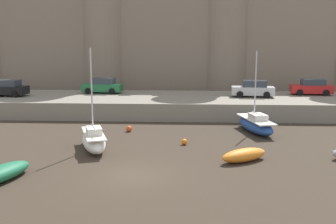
% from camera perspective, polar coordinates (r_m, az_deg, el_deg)
% --- Properties ---
extents(ground_plane, '(160.00, 160.00, 0.00)m').
position_cam_1_polar(ground_plane, '(20.78, -5.13, -9.22)').
color(ground_plane, '#382D23').
extents(quay_road, '(56.53, 10.00, 1.59)m').
position_cam_1_polar(quay_road, '(39.19, -1.25, 1.14)').
color(quay_road, gray).
rests_on(quay_road, ground).
extents(castle, '(50.47, 5.94, 21.03)m').
position_cam_1_polar(castle, '(48.69, -0.42, 11.25)').
color(castle, gray).
rests_on(castle, ground).
extents(sailboat_midflat_right, '(2.95, 5.08, 6.52)m').
position_cam_1_polar(sailboat_midflat_right, '(25.82, -10.73, -4.00)').
color(sailboat_midflat_right, silver).
rests_on(sailboat_midflat_right, ground).
extents(rowboat_midflat_left, '(3.19, 2.57, 0.77)m').
position_cam_1_polar(rowboat_midflat_left, '(23.41, 10.98, -6.12)').
color(rowboat_midflat_left, orange).
rests_on(rowboat_midflat_left, ground).
extents(rowboat_foreground_right, '(2.40, 3.95, 0.78)m').
position_cam_1_polar(rowboat_foreground_right, '(21.53, -23.06, -8.16)').
color(rowboat_foreground_right, '#1E6B47').
rests_on(rowboat_foreground_right, ground).
extents(sailboat_near_channel_right, '(2.80, 5.70, 6.23)m').
position_cam_1_polar(sailboat_near_channel_right, '(31.06, 12.58, -1.77)').
color(sailboat_near_channel_right, '#234793').
rests_on(sailboat_near_channel_right, ground).
extents(mooring_buoy_mid_mud, '(0.41, 0.41, 0.41)m').
position_cam_1_polar(mooring_buoy_mid_mud, '(26.73, 2.38, -4.35)').
color(mooring_buoy_mid_mud, orange).
rests_on(mooring_buoy_mid_mud, ground).
extents(mooring_buoy_near_channel, '(0.47, 0.47, 0.47)m').
position_cam_1_polar(mooring_buoy_near_channel, '(30.77, -5.69, -2.43)').
color(mooring_buoy_near_channel, '#E04C1E').
rests_on(mooring_buoy_near_channel, ground).
extents(car_quay_centre_west, '(4.22, 2.12, 1.62)m').
position_cam_1_polar(car_quay_centre_west, '(42.80, 20.13, 3.40)').
color(car_quay_centre_west, red).
rests_on(car_quay_centre_west, quay_road).
extents(car_quay_west, '(4.22, 2.12, 1.62)m').
position_cam_1_polar(car_quay_west, '(39.55, 12.25, 3.29)').
color(car_quay_west, '#B2B5B7').
rests_on(car_quay_west, quay_road).
extents(car_quay_centre_east, '(4.22, 2.12, 1.62)m').
position_cam_1_polar(car_quay_centre_east, '(42.37, -22.36, 3.20)').
color(car_quay_centre_east, black).
rests_on(car_quay_centre_east, quay_road).
extents(car_quay_east, '(4.22, 2.12, 1.62)m').
position_cam_1_polar(car_quay_east, '(42.07, -9.48, 3.77)').
color(car_quay_east, '#1E6638').
rests_on(car_quay_east, quay_road).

